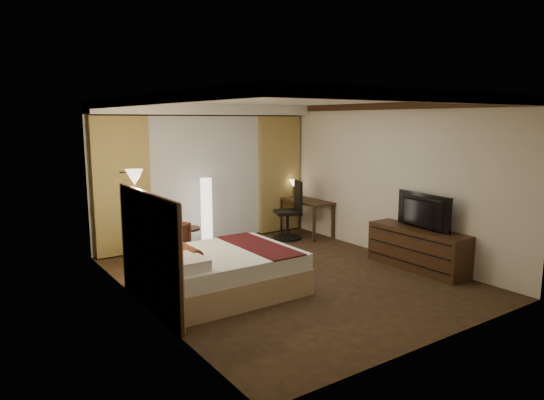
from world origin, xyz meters
TOP-DOWN VIEW (x-y plane):
  - floor at (0.00, 0.00)m, footprint 4.50×5.50m
  - ceiling at (0.00, 0.00)m, footprint 4.50×5.50m
  - back_wall at (0.00, 2.75)m, footprint 4.50×0.02m
  - left_wall at (-2.25, 0.00)m, footprint 0.02×5.50m
  - right_wall at (2.25, 0.00)m, footprint 0.02×5.50m
  - crown_molding at (0.00, 0.00)m, footprint 4.50×5.50m
  - soffit at (0.00, 2.50)m, footprint 4.50×0.50m
  - curtain_sheer at (0.00, 2.67)m, footprint 2.48×0.04m
  - curtain_left_drape at (-1.70, 2.61)m, footprint 1.00×0.14m
  - curtain_right_drape at (1.70, 2.61)m, footprint 1.00×0.14m
  - wall_sconce at (-2.09, 0.73)m, footprint 0.24×0.24m
  - bed at (-1.17, -0.07)m, footprint 2.04×1.59m
  - headboard at (-2.20, -0.07)m, footprint 0.12×1.89m
  - armchair at (-1.38, 1.70)m, footprint 1.01×1.02m
  - side_table at (-0.73, 2.02)m, footprint 0.45×0.45m
  - floor_lamp at (-0.23, 2.25)m, footprint 0.28×0.28m
  - desk at (1.95, 1.97)m, footprint 0.55×1.22m
  - desk_lamp at (1.95, 2.43)m, footprint 0.18×0.18m
  - office_chair at (1.42, 1.92)m, footprint 0.75×0.75m
  - dresser at (2.00, -0.88)m, footprint 0.50×1.72m
  - television at (1.97, -0.88)m, footprint 0.77×1.18m

SIDE VIEW (x-z plane):
  - floor at x=0.00m, z-range -0.01..0.01m
  - side_table at x=-0.73m, z-range 0.00..0.49m
  - bed at x=-1.17m, z-range 0.00..0.60m
  - dresser at x=2.00m, z-range 0.00..0.67m
  - desk at x=1.95m, z-range 0.00..0.75m
  - armchair at x=-1.38m, z-range 0.00..0.77m
  - office_chair at x=1.42m, z-range 0.00..1.20m
  - floor_lamp at x=-0.23m, z-range 0.00..1.34m
  - headboard at x=-2.20m, z-range 0.00..1.50m
  - desk_lamp at x=1.95m, z-range 0.75..1.09m
  - television at x=1.97m, z-range 0.92..1.06m
  - curtain_sheer at x=0.00m, z-range 0.02..2.48m
  - curtain_left_drape at x=-1.70m, z-range 0.02..2.48m
  - curtain_right_drape at x=1.70m, z-range 0.02..2.48m
  - back_wall at x=0.00m, z-range 0.00..2.70m
  - left_wall at x=-2.25m, z-range 0.00..2.70m
  - right_wall at x=2.25m, z-range 0.00..2.70m
  - wall_sconce at x=-2.09m, z-range 1.50..1.74m
  - soffit at x=0.00m, z-range 2.50..2.70m
  - crown_molding at x=0.00m, z-range 2.58..2.70m
  - ceiling at x=0.00m, z-range 2.70..2.71m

